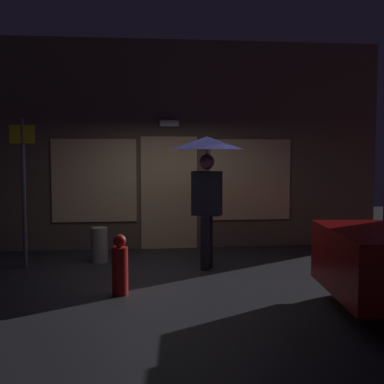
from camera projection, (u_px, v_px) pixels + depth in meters
The scene contains 6 objects.
ground_plane at pixel (179, 274), 8.13m from camera, with size 18.00×18.00×0.00m, color #26262B.
building_facade at pixel (168, 146), 10.30m from camera, with size 8.46×0.48×4.07m.
person_with_umbrella at pixel (207, 163), 8.36m from camera, with size 1.18×1.18×2.15m.
street_sign_post at pixel (24, 184), 8.48m from camera, with size 0.40×0.07×2.44m.
sidewalk_bollard at pixel (99, 245), 8.99m from camera, with size 0.29×0.29×0.60m, color #9E998E.
fire_hydrant at pixel (120, 266), 6.95m from camera, with size 0.22×0.22×0.82m.
Camera 1 is at (-0.70, -7.98, 1.93)m, focal length 48.71 mm.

